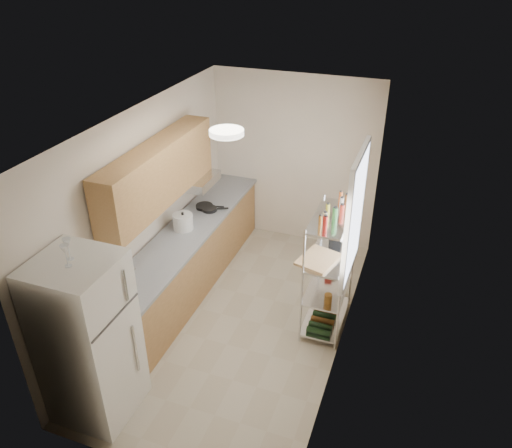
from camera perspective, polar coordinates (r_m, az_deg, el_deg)
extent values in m
cube|color=#B1A68F|center=(6.44, -1.65, -10.82)|extent=(2.50, 4.40, 0.01)
cube|color=white|center=(5.14, -2.07, 11.85)|extent=(2.50, 4.40, 0.01)
cube|color=beige|center=(7.55, 4.36, 7.26)|extent=(2.50, 0.01, 2.60)
cube|color=beige|center=(4.14, -13.53, -15.55)|extent=(2.50, 0.01, 2.60)
cube|color=beige|center=(6.20, -12.69, 1.26)|extent=(0.01, 4.40, 2.60)
cube|color=beige|center=(5.40, 10.66, -3.08)|extent=(0.01, 4.40, 2.60)
cube|color=#B2824C|center=(6.81, -7.58, -3.95)|extent=(0.60, 3.48, 0.86)
cube|color=gray|center=(6.57, -7.72, -0.71)|extent=(0.63, 3.51, 0.04)
cube|color=#B7BABC|center=(5.78, -13.12, -6.10)|extent=(0.52, 0.44, 0.04)
cube|color=#B7BABC|center=(7.75, -1.27, 1.08)|extent=(0.01, 0.55, 0.72)
cube|color=#B2824C|center=(5.95, -11.09, 5.70)|extent=(0.33, 2.20, 0.72)
cube|color=#B7BABC|center=(6.73, -6.98, 5.04)|extent=(0.50, 0.60, 0.12)
cube|color=white|center=(5.58, 11.26, 0.98)|extent=(0.06, 1.00, 1.46)
cube|color=silver|center=(6.38, 7.92, -10.36)|extent=(0.45, 0.90, 0.02)
cube|color=silver|center=(6.11, 8.21, -7.13)|extent=(0.45, 0.90, 0.02)
cube|color=silver|center=(5.85, 8.53, -3.60)|extent=(0.45, 0.90, 0.02)
cube|color=silver|center=(5.59, 8.91, 0.68)|extent=(0.45, 0.90, 0.02)
cylinder|color=silver|center=(5.66, 5.27, -7.42)|extent=(0.02, 0.02, 1.55)
cylinder|color=silver|center=(6.36, 7.36, -2.89)|extent=(0.02, 0.02, 1.55)
cylinder|color=silver|center=(5.60, 9.52, -8.25)|extent=(0.02, 0.02, 1.55)
cylinder|color=silver|center=(6.31, 11.12, -3.58)|extent=(0.02, 0.02, 1.55)
cylinder|color=white|center=(4.89, -3.39, 10.42)|extent=(0.34, 0.34, 0.05)
cube|color=white|center=(5.10, -18.62, -12.43)|extent=(0.73, 0.73, 1.78)
cylinder|color=silver|center=(6.52, -8.33, 0.26)|extent=(0.26, 0.26, 0.21)
cylinder|color=black|center=(7.04, -5.92, 2.02)|extent=(0.30, 0.30, 0.04)
cylinder|color=black|center=(6.96, -5.33, 1.70)|extent=(0.27, 0.27, 0.04)
cube|color=tan|center=(5.72, 7.15, -4.03)|extent=(0.49, 0.56, 0.03)
cube|color=black|center=(6.02, 9.17, -1.06)|extent=(0.17, 0.23, 0.26)
cube|color=#AE2015|center=(6.29, 8.38, -4.96)|extent=(0.11, 0.14, 0.14)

